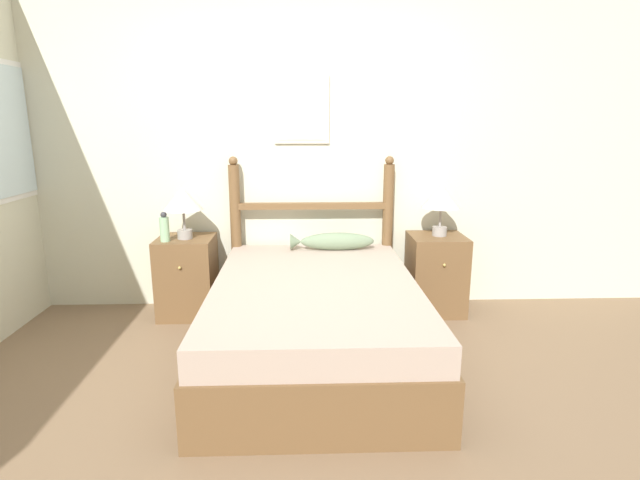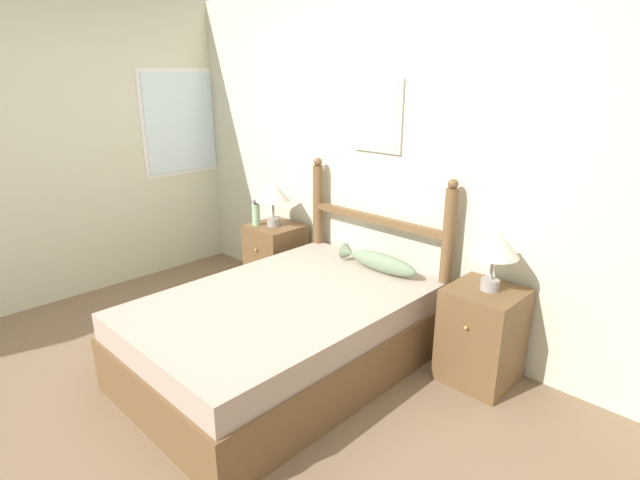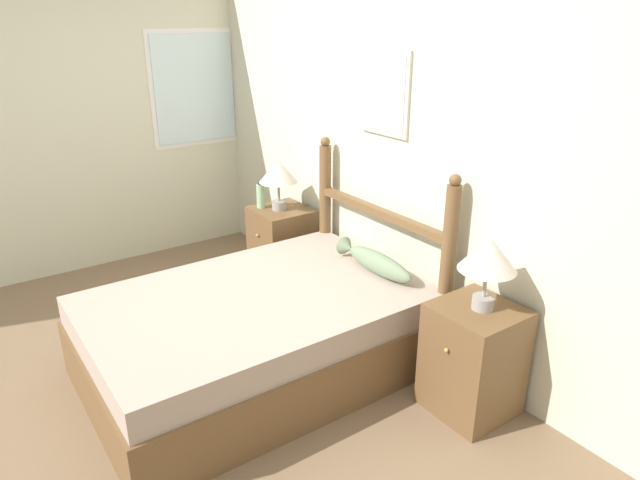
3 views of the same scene
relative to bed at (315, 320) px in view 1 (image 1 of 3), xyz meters
name	(u,v)px [view 1 (image 1 of 3)]	position (x,y,z in m)	size (l,w,h in m)	color
ground_plane	(299,416)	(-0.11, -0.67, -0.26)	(16.00, 16.00, 0.00)	#7A6047
wall_back	(298,151)	(-0.10, 1.06, 1.02)	(6.40, 0.08, 2.55)	beige
bed	(315,320)	(0.00, 0.00, 0.00)	(1.32, 1.97, 0.52)	brown
headboard	(312,230)	(0.00, 0.94, 0.39)	(1.32, 0.09, 1.24)	brown
nightstand_left	(187,277)	(-0.99, 0.79, 0.06)	(0.43, 0.45, 0.63)	brown
nightstand_right	(436,274)	(0.99, 0.79, 0.06)	(0.43, 0.45, 0.63)	brown
table_lamp_left	(183,201)	(-0.98, 0.77, 0.67)	(0.30, 0.30, 0.40)	gray
table_lamp_right	(441,199)	(1.01, 0.80, 0.67)	(0.30, 0.30, 0.40)	gray
bottle	(164,228)	(-1.11, 0.68, 0.47)	(0.07, 0.07, 0.23)	#99C699
fish_pillow	(332,241)	(0.15, 0.79, 0.33)	(0.66, 0.13, 0.14)	gray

